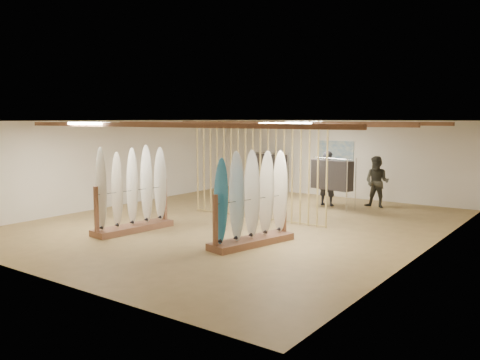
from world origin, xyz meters
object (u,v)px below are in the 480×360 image
Objects in this scene: rack_right at (252,214)px; shopper_a at (327,174)px; clothing_rack_b at (332,175)px; shopper_b at (377,179)px; clothing_rack_a at (269,166)px; rack_left at (133,203)px.

rack_right is 5.90m from shopper_a.
rack_right is at bearing -69.57° from clothing_rack_b.
clothing_rack_a is at bearing 171.28° from shopper_b.
shopper_a reaches higher than clothing_rack_b.
rack_right is 1.38× the size of clothing_rack_b.
shopper_a is at bearing -22.82° from clothing_rack_a.
shopper_a is at bearing 76.78° from rack_left.
clothing_rack_a is 3.89m from clothing_rack_b.
rack_right reaches higher than rack_left.
shopper_b reaches higher than clothing_rack_a.
shopper_a is (3.13, -1.37, -0.01)m from clothing_rack_a.
clothing_rack_a is 4.69m from shopper_b.
rack_right is 5.49m from clothing_rack_b.
rack_left is at bearing -83.03° from clothing_rack_a.
shopper_b is (3.77, 6.97, 0.23)m from rack_left.
rack_left reaches higher than clothing_rack_a.
rack_right reaches higher than clothing_rack_a.
rack_right reaches higher than shopper_b.
shopper_a is 1.10× the size of shopper_b.
shopper_b is (1.14, 0.93, -0.13)m from clothing_rack_b.
rack_left is at bearing -156.63° from rack_right.
rack_left is 6.82m from shopper_a.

